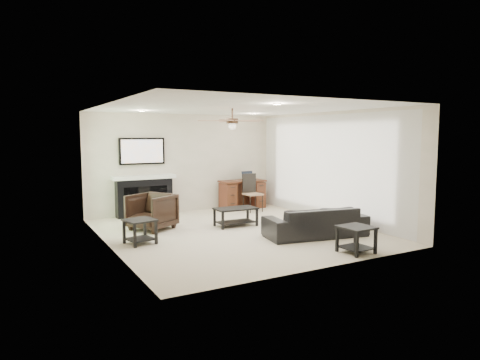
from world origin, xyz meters
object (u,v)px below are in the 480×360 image
Objects in this scene: sofa at (316,222)px; coffee_table at (236,217)px; armchair at (152,212)px; desk at (242,194)px; fireplace_unit at (144,177)px.

coffee_table is at bearing -50.60° from sofa.
sofa is 2.20× the size of coffee_table.
armchair is at bearing -29.54° from sofa.
coffee_table is at bearing -123.09° from desk.
coffee_table is 0.74× the size of desk.
armchair is 3.24m from desk.
fireplace_unit reaches higher than armchair.
desk is at bearing 58.47° from coffee_table.
coffee_table is 2.28m from desk.
coffee_table is at bearing -56.37° from fireplace_unit.
fireplace_unit is (-1.39, 2.09, 0.75)m from coffee_table.
armchair is 0.68× the size of desk.
fireplace_unit reaches higher than sofa.
fireplace_unit is at bearing 138.34° from armchair.
coffee_table is at bearing 41.78° from armchair.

